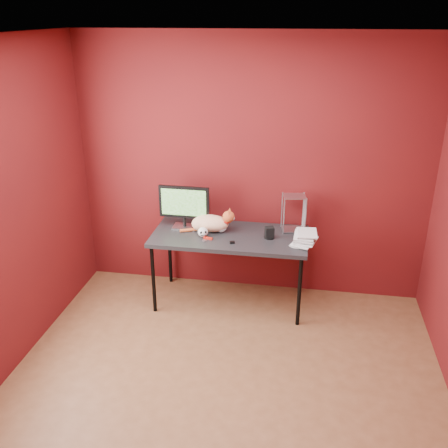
% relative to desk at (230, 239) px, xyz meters
% --- Properties ---
extents(room, '(3.52, 3.52, 2.61)m').
position_rel_desk_xyz_m(room, '(0.15, -1.37, 0.75)').
color(room, brown).
rests_on(room, ground).
extents(desk, '(1.50, 0.70, 0.75)m').
position_rel_desk_xyz_m(desk, '(0.00, 0.00, 0.00)').
color(desk, black).
rests_on(desk, ground).
extents(monitor, '(0.50, 0.16, 0.43)m').
position_rel_desk_xyz_m(monitor, '(-0.47, 0.09, 0.29)').
color(monitor, '#ABABB0').
rests_on(monitor, desk).
extents(cat, '(0.53, 0.21, 0.25)m').
position_rel_desk_xyz_m(cat, '(-0.20, 0.05, 0.14)').
color(cat, '#CE692B').
rests_on(cat, desk).
extents(skull_mug, '(0.10, 0.10, 0.09)m').
position_rel_desk_xyz_m(skull_mug, '(-0.25, -0.09, 0.10)').
color(skull_mug, silver).
rests_on(skull_mug, desk).
extents(speaker, '(0.10, 0.10, 0.11)m').
position_rel_desk_xyz_m(speaker, '(0.38, -0.02, 0.10)').
color(speaker, black).
rests_on(speaker, desk).
extents(book_stack, '(0.26, 0.29, 1.23)m').
position_rel_desk_xyz_m(book_stack, '(0.63, -0.06, 0.67)').
color(book_stack, beige).
rests_on(book_stack, desk).
extents(wire_rack, '(0.24, 0.21, 0.36)m').
position_rel_desk_xyz_m(wire_rack, '(0.60, 0.21, 0.23)').
color(wire_rack, '#ABABB0').
rests_on(wire_rack, desk).
extents(pocket_knife, '(0.09, 0.05, 0.02)m').
position_rel_desk_xyz_m(pocket_knife, '(-0.19, -0.14, 0.06)').
color(pocket_knife, '#B4190D').
rests_on(pocket_knife, desk).
extents(black_gadget, '(0.05, 0.04, 0.02)m').
position_rel_desk_xyz_m(black_gadget, '(0.05, -0.19, 0.06)').
color(black_gadget, black).
rests_on(black_gadget, desk).
extents(washer, '(0.04, 0.04, 0.00)m').
position_rel_desk_xyz_m(washer, '(-0.22, -0.17, 0.05)').
color(washer, '#ABABB0').
rests_on(washer, desk).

